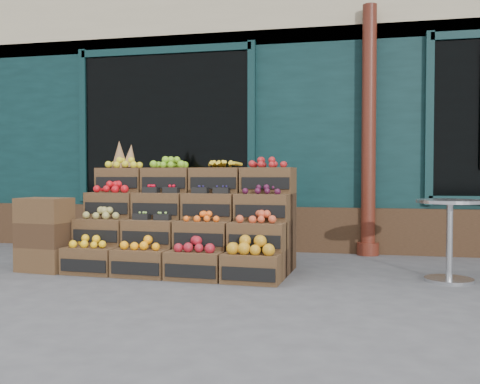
# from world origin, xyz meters

# --- Properties ---
(ground) EXTENTS (60.00, 60.00, 0.00)m
(ground) POSITION_xyz_m (0.00, 0.00, 0.00)
(ground) COLOR #48484B
(ground) RESTS_ON ground
(shop_facade) EXTENTS (12.00, 6.24, 4.80)m
(shop_facade) POSITION_xyz_m (0.00, 5.11, 2.40)
(shop_facade) COLOR black
(shop_facade) RESTS_ON ground
(crate_display) EXTENTS (2.36, 1.25, 1.44)m
(crate_display) POSITION_xyz_m (-0.79, 0.56, 0.44)
(crate_display) COLOR #49311C
(crate_display) RESTS_ON ground
(spare_crates) EXTENTS (0.56, 0.42, 0.79)m
(spare_crates) POSITION_xyz_m (-2.24, 0.16, 0.39)
(spare_crates) COLOR #49311C
(spare_crates) RESTS_ON ground
(bistro_table) EXTENTS (0.63, 0.63, 0.80)m
(bistro_table) POSITION_xyz_m (1.93, 0.48, 0.50)
(bistro_table) COLOR #B7B9BE
(bistro_table) RESTS_ON ground
(shopkeeper) EXTENTS (0.79, 0.58, 1.97)m
(shopkeeper) POSITION_xyz_m (-1.95, 2.68, 0.99)
(shopkeeper) COLOR #1C6430
(shopkeeper) RESTS_ON ground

